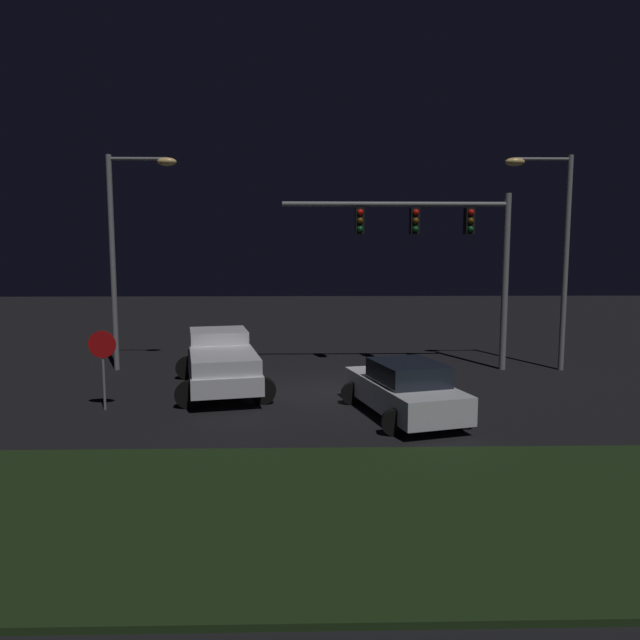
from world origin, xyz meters
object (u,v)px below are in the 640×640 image
street_lamp_left (126,236)px  stop_sign (103,355)px  street_lamp_right (553,236)px  car_sedan (404,389)px  traffic_signal_gantry (440,238)px  pickup_truck (221,359)px

street_lamp_left → stop_sign: size_ratio=3.53×
street_lamp_right → stop_sign: street_lamp_right is taller
car_sedan → street_lamp_left: bearing=39.8°
traffic_signal_gantry → street_lamp_left: bearing=178.5°
stop_sign → street_lamp_left: bearing=99.7°
car_sedan → street_lamp_right: (6.39, 6.03, 4.21)m
street_lamp_left → pickup_truck: bearing=-40.2°
traffic_signal_gantry → stop_sign: traffic_signal_gantry is taller
street_lamp_right → stop_sign: size_ratio=3.51×
pickup_truck → stop_sign: 3.79m
traffic_signal_gantry → pickup_truck: bearing=-158.8°
pickup_truck → stop_sign: (-2.89, -2.39, 0.56)m
street_lamp_left → street_lamp_right: street_lamp_left is taller
traffic_signal_gantry → street_lamp_left: 11.49m
car_sedan → street_lamp_left: street_lamp_left is taller
car_sedan → stop_sign: bearing=69.2°
stop_sign → pickup_truck: bearing=39.6°
pickup_truck → street_lamp_left: bearing=37.7°
street_lamp_left → street_lamp_right: bearing=-1.6°
street_lamp_left → street_lamp_right: size_ratio=1.00×
pickup_truck → car_sedan: bearing=-133.0°
car_sedan → street_lamp_right: street_lamp_right is taller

